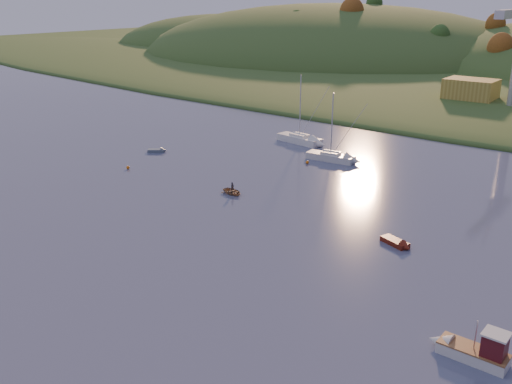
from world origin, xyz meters
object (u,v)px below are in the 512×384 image
Objects in this scene: grey_dinghy at (160,151)px; fishing_boat at (468,348)px; sailboat_far at (299,139)px; sailboat_near at (331,156)px; canoe at (232,192)px; red_tender at (400,244)px.

fishing_boat is at bearing -61.48° from grey_dinghy.
sailboat_far is 25.15m from grey_dinghy.
sailboat_near is 29.00m from grey_dinghy.
sailboat_far is 30.00m from canoe.
fishing_boat is at bearing -37.53° from sailboat_far.
red_tender is at bearing -50.88° from grey_dinghy.
sailboat_near is at bearing 5.36° from canoe.
grey_dinghy is (-61.08, 26.01, -0.58)m from fishing_boat.
grey_dinghy is at bearing -158.34° from sailboat_near.
red_tender is 1.25× the size of grey_dinghy.
canoe is at bearing -101.04° from sailboat_near.
grey_dinghy is at bearing -119.77° from sailboat_far.
canoe is at bearing -163.85° from red_tender.
sailboat_near is 33.44m from red_tender.
sailboat_far is 45.51m from red_tender.
fishing_boat is 1.81× the size of grey_dinghy.
fishing_boat is 0.48× the size of sailboat_far.
fishing_boat is 1.45× the size of red_tender.
sailboat_far reaches higher than red_tender.
grey_dinghy is (-25.71, -13.41, -0.47)m from sailboat_near.
sailboat_far is at bearing 141.96° from sailboat_near.
red_tender is at bearing -50.04° from fishing_boat.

